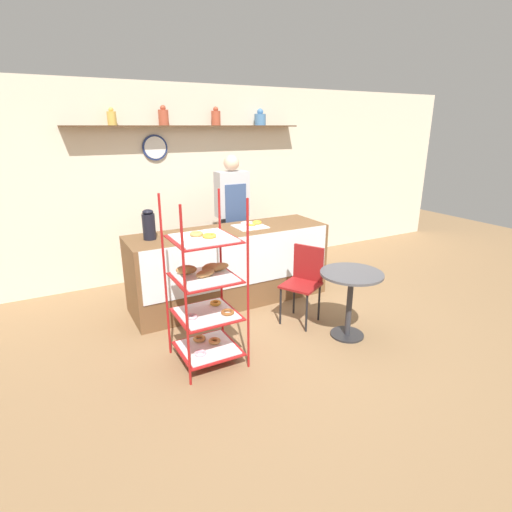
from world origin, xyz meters
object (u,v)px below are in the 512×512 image
object	(u,v)px
cafe_table	(351,289)
donut_tray_counter	(251,225)
person_worker	(232,215)
cafe_chair	(304,276)
coffee_carafe	(149,225)
pastry_rack	(206,292)

from	to	relation	value
cafe_table	donut_tray_counter	distance (m)	1.57
person_worker	donut_tray_counter	distance (m)	0.55
person_worker	donut_tray_counter	size ratio (longest dim) A/B	4.66
cafe_table	cafe_chair	size ratio (longest dim) A/B	0.83
person_worker	coffee_carafe	distance (m)	1.40
pastry_rack	cafe_table	bearing A→B (deg)	-11.17
person_worker	donut_tray_counter	xyz separation A→B (m)	(-0.01, -0.55, -0.03)
pastry_rack	coffee_carafe	xyz separation A→B (m)	(-0.19, 1.18, 0.40)
cafe_table	cafe_chair	distance (m)	0.58
cafe_table	coffee_carafe	bearing A→B (deg)	138.53
cafe_chair	donut_tray_counter	distance (m)	1.03
person_worker	cafe_table	size ratio (longest dim) A/B	2.47
cafe_chair	person_worker	bearing A→B (deg)	158.66
person_worker	cafe_table	world-z (taller)	person_worker
cafe_table	cafe_chair	world-z (taller)	cafe_chair
cafe_table	coffee_carafe	world-z (taller)	coffee_carafe
coffee_carafe	cafe_chair	bearing A→B (deg)	-32.31
cafe_table	person_worker	bearing A→B (deg)	100.62
person_worker	cafe_chair	size ratio (longest dim) A/B	2.06
cafe_chair	coffee_carafe	distance (m)	1.82
person_worker	cafe_chair	xyz separation A→B (m)	(0.18, -1.48, -0.45)
cafe_chair	donut_tray_counter	bearing A→B (deg)	163.18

